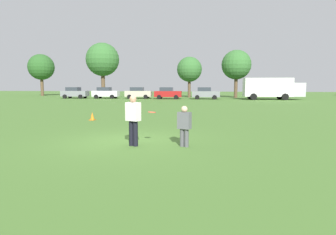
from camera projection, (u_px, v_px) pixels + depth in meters
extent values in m
plane|color=#47702D|center=(129.00, 141.00, 10.85)|extent=(183.86, 183.86, 0.00)
cylinder|color=black|center=(131.00, 133.00, 10.00)|extent=(0.17, 0.17, 0.88)
cylinder|color=black|center=(135.00, 134.00, 9.90)|extent=(0.17, 0.17, 0.88)
cube|color=silver|center=(133.00, 112.00, 9.87)|extent=(0.55, 0.45, 0.63)
sphere|color=tan|center=(133.00, 99.00, 9.82)|extent=(0.24, 0.24, 0.24)
cylinder|color=#4C4C51|center=(186.00, 138.00, 9.79)|extent=(0.15, 0.15, 0.62)
cylinder|color=#4C4C51|center=(182.00, 138.00, 9.87)|extent=(0.15, 0.15, 0.62)
cube|color=#595960|center=(184.00, 120.00, 9.77)|extent=(0.49, 0.37, 0.57)
sphere|color=#D8AD8C|center=(184.00, 109.00, 9.72)|extent=(0.22, 0.22, 0.22)
cylinder|color=#E54C33|center=(152.00, 112.00, 9.87)|extent=(0.27, 0.27, 0.06)
cube|color=#D8590C|center=(92.00, 120.00, 17.48)|extent=(0.32, 0.32, 0.03)
cone|color=orange|center=(92.00, 116.00, 17.46)|extent=(0.24, 0.24, 0.45)
cube|color=slate|center=(75.00, 94.00, 47.21)|extent=(4.32, 2.10, 0.90)
cube|color=#2D333D|center=(73.00, 89.00, 47.15)|extent=(2.11, 1.78, 0.64)
cylinder|color=black|center=(85.00, 96.00, 48.12)|extent=(0.67, 0.27, 0.66)
cylinder|color=black|center=(80.00, 97.00, 46.15)|extent=(0.67, 0.27, 0.66)
cylinder|color=black|center=(70.00, 96.00, 48.37)|extent=(0.67, 0.27, 0.66)
cylinder|color=black|center=(65.00, 97.00, 46.39)|extent=(0.67, 0.27, 0.66)
cube|color=silver|center=(106.00, 94.00, 46.94)|extent=(4.32, 2.10, 0.90)
cube|color=#2D333D|center=(104.00, 89.00, 46.88)|extent=(2.11, 1.78, 0.64)
cylinder|color=black|center=(115.00, 96.00, 47.85)|extent=(0.67, 0.27, 0.66)
cylinder|color=black|center=(112.00, 97.00, 45.87)|extent=(0.67, 0.27, 0.66)
cylinder|color=black|center=(100.00, 96.00, 48.10)|extent=(0.67, 0.27, 0.66)
cylinder|color=black|center=(96.00, 97.00, 46.12)|extent=(0.67, 0.27, 0.66)
cube|color=#B7AD99|center=(139.00, 94.00, 46.40)|extent=(4.32, 2.10, 0.90)
cube|color=#2D333D|center=(137.00, 89.00, 46.35)|extent=(2.11, 1.78, 0.64)
cylinder|color=black|center=(148.00, 96.00, 47.32)|extent=(0.67, 0.27, 0.66)
cylinder|color=black|center=(146.00, 97.00, 45.34)|extent=(0.67, 0.27, 0.66)
cylinder|color=black|center=(132.00, 96.00, 47.57)|extent=(0.67, 0.27, 0.66)
cylinder|color=black|center=(129.00, 97.00, 45.59)|extent=(0.67, 0.27, 0.66)
cube|color=maroon|center=(168.00, 94.00, 45.04)|extent=(4.32, 2.10, 0.90)
cube|color=#2D333D|center=(166.00, 89.00, 44.99)|extent=(2.11, 1.78, 0.64)
cylinder|color=black|center=(177.00, 97.00, 45.96)|extent=(0.67, 0.27, 0.66)
cylinder|color=black|center=(176.00, 97.00, 43.98)|extent=(0.67, 0.27, 0.66)
cylinder|color=black|center=(161.00, 97.00, 46.20)|extent=(0.67, 0.27, 0.66)
cylinder|color=black|center=(159.00, 97.00, 44.23)|extent=(0.67, 0.27, 0.66)
cube|color=slate|center=(206.00, 94.00, 44.39)|extent=(4.32, 2.10, 0.90)
cube|color=#2D333D|center=(204.00, 89.00, 44.34)|extent=(2.11, 1.78, 0.64)
cylinder|color=black|center=(214.00, 97.00, 45.31)|extent=(0.67, 0.27, 0.66)
cylinder|color=black|center=(215.00, 97.00, 43.33)|extent=(0.67, 0.27, 0.66)
cylinder|color=black|center=(197.00, 97.00, 45.56)|extent=(0.67, 0.27, 0.66)
cylinder|color=black|center=(197.00, 97.00, 43.58)|extent=(0.67, 0.27, 0.66)
cube|color=white|center=(267.00, 87.00, 42.69)|extent=(6.96, 2.98, 2.70)
cube|color=#B2B2B7|center=(297.00, 90.00, 42.33)|extent=(1.96, 2.42, 2.00)
cylinder|color=black|center=(280.00, 96.00, 43.98)|extent=(0.98, 0.35, 0.96)
cylinder|color=black|center=(285.00, 97.00, 41.27)|extent=(0.98, 0.35, 0.96)
cylinder|color=black|center=(250.00, 96.00, 44.40)|extent=(0.98, 0.35, 0.96)
cylinder|color=black|center=(254.00, 97.00, 41.69)|extent=(0.98, 0.35, 0.96)
cylinder|color=brown|center=(42.00, 87.00, 59.05)|extent=(0.60, 0.60, 3.62)
sphere|color=#285623|center=(41.00, 67.00, 58.61)|extent=(5.18, 5.18, 5.18)
cylinder|color=brown|center=(103.00, 85.00, 54.38)|extent=(0.72, 0.72, 4.31)
sphere|color=#33662D|center=(103.00, 59.00, 53.86)|extent=(6.15, 6.15, 6.15)
cylinder|color=brown|center=(189.00, 89.00, 51.02)|extent=(0.51, 0.51, 3.06)
sphere|color=#33662D|center=(189.00, 69.00, 50.65)|extent=(4.37, 4.37, 4.37)
cylinder|color=brown|center=(236.00, 88.00, 49.38)|extent=(0.58, 0.58, 3.48)
sphere|color=#33662D|center=(236.00, 65.00, 48.95)|extent=(4.98, 4.98, 4.98)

